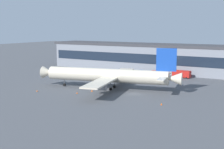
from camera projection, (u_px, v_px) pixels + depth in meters
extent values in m
plane|color=#4C4F54|center=(134.00, 94.00, 109.54)|extent=(600.00, 600.00, 0.00)
cube|color=gray|center=(185.00, 60.00, 156.52)|extent=(151.59, 18.81, 13.32)
cube|color=#38383D|center=(185.00, 46.00, 155.42)|extent=(154.62, 19.19, 1.20)
cube|color=#192333|center=(179.00, 61.00, 148.39)|extent=(148.56, 0.16, 4.79)
cylinder|color=beige|center=(107.00, 75.00, 117.59)|extent=(46.61, 15.60, 5.10)
cone|color=beige|center=(48.00, 72.00, 125.03)|extent=(5.57, 5.76, 4.84)
cone|color=beige|center=(174.00, 79.00, 110.08)|extent=(6.51, 5.75, 4.59)
cube|color=#1947B2|center=(166.00, 60.00, 109.91)|extent=(7.07, 2.11, 8.16)
cube|color=beige|center=(162.00, 79.00, 105.66)|extent=(4.43, 9.48, 0.30)
cube|color=beige|center=(167.00, 74.00, 116.23)|extent=(4.43, 9.48, 0.30)
cube|color=beige|center=(100.00, 83.00, 104.78)|extent=(10.63, 21.82, 0.50)
cube|color=beige|center=(121.00, 72.00, 129.37)|extent=(10.63, 21.82, 0.50)
cylinder|color=#99999E|center=(100.00, 86.00, 108.32)|extent=(4.74, 3.69, 2.80)
cylinder|color=#99999E|center=(117.00, 77.00, 126.97)|extent=(4.74, 3.69, 2.80)
cylinder|color=black|center=(64.00, 85.00, 123.60)|extent=(1.19, 0.74, 1.10)
cylinder|color=slate|center=(64.00, 81.00, 123.36)|extent=(0.24, 0.24, 2.66)
cylinder|color=black|center=(111.00, 89.00, 115.44)|extent=(1.19, 0.74, 1.10)
cylinder|color=slate|center=(111.00, 85.00, 115.20)|extent=(0.24, 0.24, 2.66)
cylinder|color=black|center=(114.00, 87.00, 119.76)|extent=(1.19, 0.74, 1.10)
cylinder|color=slate|center=(114.00, 83.00, 119.52)|extent=(0.24, 0.24, 2.66)
cube|color=red|center=(182.00, 74.00, 144.19)|extent=(8.57, 3.34, 3.00)
cube|color=black|center=(177.00, 72.00, 145.39)|extent=(3.10, 2.76, 0.75)
cylinder|color=black|center=(174.00, 77.00, 145.04)|extent=(0.72, 0.35, 0.70)
cylinder|color=black|center=(177.00, 76.00, 147.09)|extent=(0.72, 0.35, 0.70)
cylinder|color=black|center=(186.00, 78.00, 141.74)|extent=(0.72, 0.35, 0.70)
cylinder|color=black|center=(188.00, 77.00, 143.79)|extent=(0.72, 0.35, 0.70)
cube|color=#2651A5|center=(143.00, 73.00, 149.98)|extent=(5.65, 4.09, 2.20)
cube|color=black|center=(145.00, 72.00, 148.77)|extent=(2.48, 2.58, 0.55)
cylinder|color=black|center=(147.00, 75.00, 149.26)|extent=(0.76, 0.55, 0.70)
cylinder|color=black|center=(144.00, 76.00, 148.12)|extent=(0.76, 0.55, 0.70)
cylinder|color=black|center=(142.00, 74.00, 152.18)|extent=(0.76, 0.55, 0.70)
cylinder|color=black|center=(139.00, 75.00, 151.04)|extent=(0.76, 0.55, 0.70)
cube|color=#2651A5|center=(121.00, 73.00, 151.66)|extent=(4.27, 5.43, 1.40)
cube|color=black|center=(121.00, 73.00, 150.33)|extent=(2.86, 2.48, 0.35)
cylinder|color=black|center=(123.00, 75.00, 149.97)|extent=(0.55, 0.76, 0.70)
cylinder|color=black|center=(118.00, 75.00, 150.28)|extent=(0.55, 0.76, 0.70)
cylinder|color=black|center=(124.00, 74.00, 153.26)|extent=(0.55, 0.76, 0.70)
cylinder|color=black|center=(119.00, 74.00, 153.57)|extent=(0.55, 0.76, 0.70)
cube|color=red|center=(152.00, 74.00, 141.22)|extent=(2.56, 6.06, 3.20)
cube|color=black|center=(151.00, 74.00, 139.75)|extent=(2.26, 2.16, 0.80)
cylinder|color=black|center=(152.00, 79.00, 139.14)|extent=(0.32, 0.71, 0.70)
cylinder|color=black|center=(148.00, 78.00, 140.28)|extent=(0.32, 0.71, 0.70)
cylinder|color=black|center=(156.00, 77.00, 142.65)|extent=(0.32, 0.71, 0.70)
cylinder|color=black|center=(152.00, 77.00, 143.79)|extent=(0.32, 0.71, 0.70)
cone|color=#F2590C|center=(77.00, 93.00, 109.77)|extent=(0.50, 0.50, 0.63)
cone|color=#F2590C|center=(161.00, 104.00, 93.82)|extent=(0.52, 0.52, 0.66)
cone|color=#F2590C|center=(37.00, 91.00, 113.38)|extent=(0.49, 0.49, 0.62)
cone|color=#F2590C|center=(92.00, 91.00, 113.44)|extent=(0.57, 0.57, 0.71)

